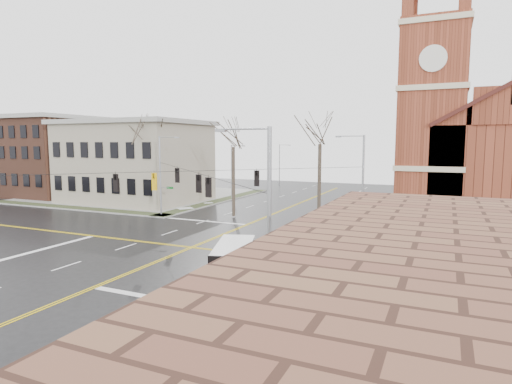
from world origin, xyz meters
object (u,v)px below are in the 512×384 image
at_px(signal_pole_nw, 162,173).
at_px(signal_pole_se, 265,222).
at_px(signal_pole_ne, 361,180).
at_px(cargo_van, 234,257).
at_px(streetlight_north_b, 280,163).
at_px(tree_ne, 320,139).
at_px(church, 511,143).
at_px(parked_car_b, 492,246).
at_px(streetlight_north_a, 232,169).
at_px(tree_nw_near, 233,142).
at_px(parked_car_a, 414,237).
at_px(tree_nw_far, 147,138).

bearing_deg(signal_pole_nw, signal_pole_se, -45.45).
xyz_separation_m(signal_pole_ne, cargo_van, (-4.68, -16.90, -3.67)).
bearing_deg(streetlight_north_b, tree_ne, -62.99).
height_order(church, streetlight_north_b, church).
bearing_deg(cargo_van, parked_car_b, 21.25).
xyz_separation_m(streetlight_north_a, parked_car_b, (32.69, -20.14, -3.90)).
distance_m(streetlight_north_a, parked_car_b, 38.59).
height_order(parked_car_b, tree_nw_near, tree_nw_near).
xyz_separation_m(signal_pole_se, streetlight_north_b, (-21.97, 59.50, -0.48)).
bearing_deg(parked_car_b, signal_pole_se, 160.49).
bearing_deg(parked_car_a, streetlight_north_a, 73.77).
bearing_deg(streetlight_north_a, parked_car_b, -31.63).
xyz_separation_m(cargo_van, tree_nw_far, (-21.30, 18.63, 7.75)).
bearing_deg(signal_pole_nw, streetlight_north_a, 87.68).
bearing_deg(parked_car_b, streetlight_north_a, 67.81).
xyz_separation_m(streetlight_north_b, parked_car_b, (32.69, -40.14, -3.90)).
relative_size(streetlight_north_a, tree_nw_far, 0.64).
xyz_separation_m(church, tree_nw_far, (-39.42, -11.55, 0.60)).
relative_size(church, signal_pole_se, 3.06).
bearing_deg(church, tree_nw_near, -158.85).
distance_m(church, signal_pole_ne, 19.22).
relative_size(streetlight_north_b, parked_car_a, 2.11).
relative_size(church, cargo_van, 4.53).
xyz_separation_m(streetlight_north_b, parked_car_a, (27.05, -39.82, -3.82)).
relative_size(signal_pole_ne, signal_pole_nw, 1.00).
height_order(church, cargo_van, church).
xyz_separation_m(parked_car_a, tree_nw_far, (-31.05, 5.05, 8.38)).
relative_size(parked_car_b, tree_nw_near, 0.29).
bearing_deg(tree_nw_far, parked_car_b, -8.33).
height_order(streetlight_north_a, parked_car_b, streetlight_north_a).
relative_size(signal_pole_nw, cargo_van, 1.48).
height_order(parked_car_a, tree_nw_near, tree_nw_near).
xyz_separation_m(signal_pole_se, parked_car_b, (10.71, 19.36, -4.38)).
distance_m(signal_pole_se, tree_nw_near, 29.54).
relative_size(signal_pole_ne, streetlight_north_b, 1.12).
xyz_separation_m(signal_pole_ne, signal_pole_nw, (-22.64, 0.00, 0.00)).
bearing_deg(tree_ne, parked_car_a, -31.50).
distance_m(tree_nw_far, tree_ne, 21.26).
distance_m(church, signal_pole_nw, 38.61).
height_order(signal_pole_nw, signal_pole_se, same).
xyz_separation_m(signal_pole_ne, streetlight_north_a, (-21.97, 16.50, -0.48)).
distance_m(signal_pole_se, parked_car_b, 22.56).
height_order(church, tree_nw_far, church).
bearing_deg(streetlight_north_b, parked_car_a, -55.81).
bearing_deg(church, streetlight_north_b, 146.75).
bearing_deg(church, signal_pole_ne, -135.34).
bearing_deg(parked_car_a, tree_nw_far, 100.76).
bearing_deg(church, streetlight_north_a, 174.81).
height_order(streetlight_north_a, streetlight_north_b, same).
xyz_separation_m(church, cargo_van, (-18.12, -30.18, -7.16)).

